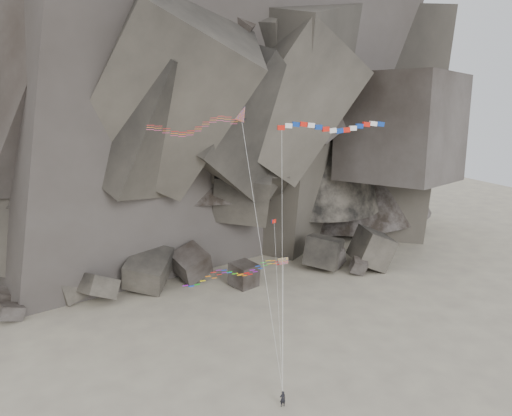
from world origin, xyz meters
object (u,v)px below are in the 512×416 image
object	(u,v)px
banner_kite	(331,128)
parafoil_kite	(232,272)
pennant_kite	(275,248)
kite_flyer	(283,398)
delta_kite	(191,126)

from	to	relation	value
banner_kite	parafoil_kite	world-z (taller)	banner_kite
parafoil_kite	pennant_kite	world-z (taller)	pennant_kite
parafoil_kite	kite_flyer	bearing A→B (deg)	-37.91
delta_kite	parafoil_kite	world-z (taller)	delta_kite
delta_kite	pennant_kite	xyz separation A→B (m)	(8.92, -0.80, -13.54)
banner_kite	pennant_kite	distance (m)	14.45
parafoil_kite	banner_kite	bearing A→B (deg)	-9.93
kite_flyer	banner_kite	xyz separation A→B (m)	(5.47, 1.12, 29.17)
pennant_kite	banner_kite	bearing A→B (deg)	-62.55
delta_kite	pennant_kite	size ratio (longest dim) A/B	1.68
kite_flyer	pennant_kite	distance (m)	16.46
delta_kite	kite_flyer	bearing A→B (deg)	-44.03
kite_flyer	delta_kite	world-z (taller)	delta_kite
kite_flyer	banner_kite	bearing A→B (deg)	-168.33
banner_kite	pennant_kite	size ratio (longest dim) A/B	1.59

